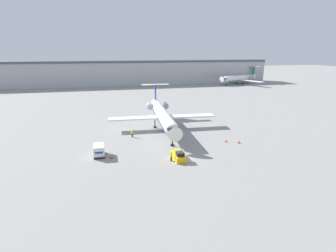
{
  "coord_description": "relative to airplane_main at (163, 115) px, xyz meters",
  "views": [
    {
      "loc": [
        -13.36,
        -44.55,
        19.89
      ],
      "look_at": [
        0.0,
        10.47,
        3.71
      ],
      "focal_mm": 28.0,
      "sensor_mm": 36.0,
      "label": 1
    }
  ],
  "objects": [
    {
      "name": "airplane_main",
      "position": [
        0.0,
        0.0,
        0.0
      ],
      "size": [
        28.34,
        33.55,
        10.0
      ],
      "color": "white",
      "rests_on": "ground"
    },
    {
      "name": "traffic_cone_left",
      "position": [
        -14.02,
        -17.46,
        -3.4
      ],
      "size": [
        0.65,
        0.65,
        0.66
      ],
      "color": "black",
      "rests_on": "ground"
    },
    {
      "name": "traffic_cone_right",
      "position": [
        11.72,
        -13.97,
        -3.41
      ],
      "size": [
        0.54,
        0.54,
        0.63
      ],
      "color": "black",
      "rests_on": "ground"
    },
    {
      "name": "terminal_building",
      "position": [
        -1.15,
        98.79,
        3.64
      ],
      "size": [
        180.0,
        16.8,
        14.64
      ],
      "color": "#B2B2B7",
      "rests_on": "ground"
    },
    {
      "name": "pushback_tug",
      "position": [
        -1.59,
        -21.08,
        -3.03
      ],
      "size": [
        1.95,
        4.57,
        1.83
      ],
      "color": "yellow",
      "rests_on": "ground"
    },
    {
      "name": "worker_near_tug",
      "position": [
        -3.16,
        -21.61,
        -2.72
      ],
      "size": [
        0.4,
        0.26,
        1.87
      ],
      "color": "#232838",
      "rests_on": "ground"
    },
    {
      "name": "traffic_cone_mid",
      "position": [
        14.14,
        -15.46,
        -3.34
      ],
      "size": [
        0.64,
        0.64,
        0.77
      ],
      "color": "black",
      "rests_on": "ground"
    },
    {
      "name": "ground_plane",
      "position": [
        -1.15,
        -21.21,
        -3.71
      ],
      "size": [
        600.0,
        600.0,
        0.0
      ],
      "primitive_type": "plane",
      "color": "gray"
    },
    {
      "name": "luggage_cart",
      "position": [
        -16.34,
        -15.84,
        -2.58
      ],
      "size": [
        2.07,
        3.59,
        2.26
      ],
      "color": "#232326",
      "rests_on": "ground"
    },
    {
      "name": "airplane_parked_far_left",
      "position": [
        67.27,
        83.86,
        0.04
      ],
      "size": [
        29.75,
        33.98,
        10.68
      ],
      "color": "white",
      "rests_on": "ground"
    },
    {
      "name": "worker_by_wing",
      "position": [
        -8.76,
        -5.55,
        -2.73
      ],
      "size": [
        0.4,
        0.26,
        1.85
      ],
      "color": "#232838",
      "rests_on": "ground"
    }
  ]
}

